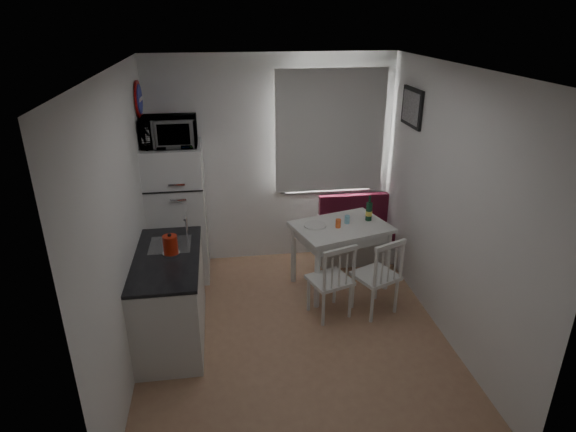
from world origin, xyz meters
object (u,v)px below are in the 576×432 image
object	(u,v)px
kettle	(170,245)
kitchen_counter	(171,296)
wine_bottle	(369,208)
fridge	(178,213)
bench	(363,238)
chair_left	(332,274)
chair_right	(379,270)
microwave	(169,132)
dining_table	(341,232)

from	to	relation	value
kettle	kitchen_counter	bearing A→B (deg)	-164.10
kettle	wine_bottle	distance (m)	2.32
kitchen_counter	fridge	xyz separation A→B (m)	(0.02, 1.24, 0.37)
kitchen_counter	bench	size ratio (longest dim) A/B	1.12
fridge	chair_left	bearing A→B (deg)	-36.47
bench	fridge	distance (m)	2.39
bench	wine_bottle	world-z (taller)	wine_bottle
chair_left	fridge	xyz separation A→B (m)	(-1.61, 1.19, 0.29)
bench	chair_right	bearing A→B (deg)	-99.64
bench	microwave	world-z (taller)	microwave
kitchen_counter	dining_table	size ratio (longest dim) A/B	1.10
microwave	kettle	bearing A→B (deg)	-88.54
bench	chair_left	distance (m)	1.50
fridge	wine_bottle	size ratio (longest dim) A/B	5.45
chair_right	fridge	size ratio (longest dim) A/B	0.33
chair_right	wine_bottle	size ratio (longest dim) A/B	1.79
dining_table	fridge	bearing A→B (deg)	147.77
bench	chair_right	size ratio (longest dim) A/B	2.17
microwave	dining_table	bearing A→B (deg)	-14.48
chair_left	wine_bottle	size ratio (longest dim) A/B	1.68
kitchen_counter	fridge	size ratio (longest dim) A/B	0.80
kitchen_counter	microwave	world-z (taller)	microwave
microwave	chair_left	bearing A→B (deg)	-35.30
chair_left	kettle	size ratio (longest dim) A/B	2.34
dining_table	chair_left	distance (m)	0.72
chair_right	kitchen_counter	bearing A→B (deg)	157.78
kitchen_counter	wine_bottle	world-z (taller)	kitchen_counter
wine_bottle	chair_left	bearing A→B (deg)	-128.32
kitchen_counter	chair_left	world-z (taller)	kitchen_counter
bench	microwave	xyz separation A→B (m)	(-2.33, -0.16, 1.53)
kitchen_counter	kettle	size ratio (longest dim) A/B	6.06
kettle	wine_bottle	bearing A→B (deg)	20.17
wine_bottle	microwave	bearing A→B (deg)	170.24
kitchen_counter	dining_table	distance (m)	2.02
kitchen_counter	fridge	distance (m)	1.30
chair_right	microwave	size ratio (longest dim) A/B	0.92
bench	fridge	bearing A→B (deg)	-177.36
kitchen_counter	wine_bottle	size ratio (longest dim) A/B	4.37
dining_table	microwave	bearing A→B (deg)	149.21
bench	microwave	distance (m)	2.79
kitchen_counter	dining_table	bearing A→B (deg)	20.83
dining_table	chair_right	world-z (taller)	chair_right
kettle	chair_left	bearing A→B (deg)	1.50
bench	fridge	xyz separation A→B (m)	(-2.33, -0.11, 0.55)
microwave	bench	bearing A→B (deg)	3.86
bench	microwave	size ratio (longest dim) A/B	2.00
bench	wine_bottle	size ratio (longest dim) A/B	3.89
bench	wine_bottle	bearing A→B (deg)	-102.65
kitchen_counter	chair_left	distance (m)	1.63
kitchen_counter	microwave	bearing A→B (deg)	89.06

